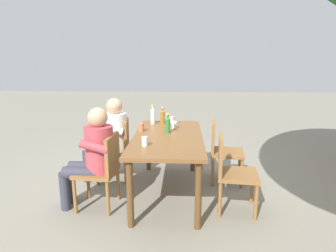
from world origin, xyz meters
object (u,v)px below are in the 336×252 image
(chair_near_right, at_px, (103,167))
(chair_far_left, at_px, (222,148))
(cup_steel, at_px, (172,120))
(bottle_clear, at_px, (153,116))
(bottle_green, at_px, (168,125))
(cup_terracotta, at_px, (141,127))
(dining_table, at_px, (168,143))
(backpack_by_near_side, at_px, (159,144))
(person_in_plaid_shirt, at_px, (93,153))
(bottle_amber, at_px, (163,116))
(chair_far_right, at_px, (231,169))
(cup_white, at_px, (174,125))
(chair_near_left, at_px, (118,147))
(person_in_white_shirt, at_px, (110,135))
(cup_glass, at_px, (145,141))

(chair_near_right, distance_m, chair_far_left, 1.66)
(cup_steel, bearing_deg, chair_near_right, -33.46)
(cup_steel, bearing_deg, bottle_clear, -75.03)
(bottle_green, bearing_deg, cup_terracotta, -99.24)
(bottle_green, bearing_deg, dining_table, 4.13)
(cup_steel, bearing_deg, dining_table, -1.92)
(dining_table, xyz_separation_m, backpack_by_near_side, (-1.46, -0.24, -0.45))
(person_in_plaid_shirt, xyz_separation_m, bottle_green, (-0.53, 0.82, 0.22))
(bottle_green, distance_m, backpack_by_near_side, 1.50)
(cup_steel, bearing_deg, cup_terracotta, -35.38)
(chair_near_right, relative_size, person_in_plaid_shirt, 0.74)
(dining_table, height_order, bottle_amber, bottle_amber)
(chair_far_left, bearing_deg, dining_table, -60.78)
(chair_far_right, bearing_deg, cup_white, -139.37)
(chair_far_right, bearing_deg, chair_far_left, 180.00)
(chair_near_left, xyz_separation_m, bottle_green, (0.27, 0.71, 0.39))
(chair_far_right, bearing_deg, dining_table, -118.10)
(bottle_green, xyz_separation_m, cup_white, (-0.25, 0.08, -0.06))
(chair_far_right, distance_m, cup_terracotta, 1.27)
(cup_terracotta, relative_size, cup_steel, 1.15)
(dining_table, height_order, chair_far_left, chair_far_left)
(chair_far_right, relative_size, person_in_plaid_shirt, 0.74)
(bottle_amber, height_order, cup_white, bottle_amber)
(person_in_white_shirt, distance_m, cup_glass, 1.06)
(backpack_by_near_side, bearing_deg, bottle_green, 9.64)
(person_in_white_shirt, xyz_separation_m, cup_glass, (0.86, 0.60, 0.17))
(person_in_plaid_shirt, bearing_deg, chair_near_right, 86.67)
(person_in_white_shirt, bearing_deg, bottle_amber, 112.88)
(dining_table, height_order, person_in_white_shirt, person_in_white_shirt)
(backpack_by_near_side, bearing_deg, bottle_clear, -1.40)
(chair_near_left, distance_m, chair_far_left, 1.45)
(person_in_white_shirt, height_order, bottle_clear, person_in_white_shirt)
(person_in_plaid_shirt, xyz_separation_m, cup_glass, (0.07, 0.60, 0.17))
(person_in_plaid_shirt, bearing_deg, person_in_white_shirt, 180.00)
(chair_far_right, distance_m, cup_glass, 1.01)
(dining_table, relative_size, chair_near_left, 2.02)
(backpack_by_near_side, bearing_deg, cup_steel, 19.54)
(chair_far_right, bearing_deg, cup_steel, -147.93)
(bottle_amber, height_order, backpack_by_near_side, bottle_amber)
(bottle_clear, relative_size, backpack_by_near_side, 0.61)
(person_in_plaid_shirt, xyz_separation_m, cup_steel, (-1.12, 0.86, 0.16))
(cup_glass, bearing_deg, chair_far_right, 94.55)
(chair_far_left, relative_size, person_in_white_shirt, 0.74)
(dining_table, height_order, chair_far_right, chair_far_right)
(chair_near_left, distance_m, cup_terracotta, 0.54)
(cup_glass, distance_m, cup_terracotta, 0.66)
(cup_terracotta, bearing_deg, person_in_white_shirt, -113.81)
(dining_table, relative_size, chair_near_right, 2.02)
(cup_steel, bearing_deg, cup_white, 7.29)
(bottle_green, distance_m, bottle_amber, 0.58)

